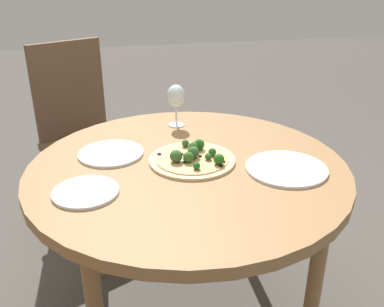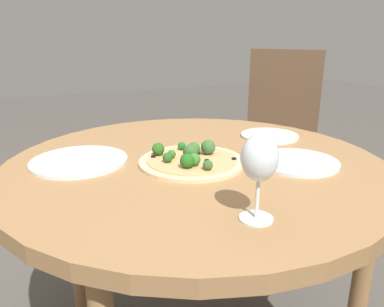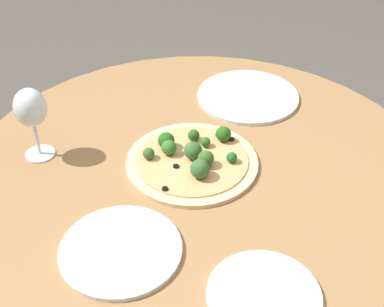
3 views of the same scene
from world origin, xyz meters
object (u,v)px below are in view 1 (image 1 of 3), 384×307
object	(u,v)px
plate_near	(111,153)
plate_side	(86,192)
chair	(82,132)
pizza	(193,158)
wine_glass	(176,97)
plate_far	(286,168)

from	to	relation	value
plate_near	plate_side	distance (m)	0.28
chair	pizza	bearing A→B (deg)	-88.22
pizza	wine_glass	size ratio (longest dim) A/B	1.72
chair	wine_glass	bearing A→B (deg)	-72.69
chair	plate_side	distance (m)	1.00
plate_side	pizza	bearing A→B (deg)	112.44
wine_glass	plate_near	bearing A→B (deg)	-49.74
plate_far	plate_side	world-z (taller)	same
wine_glass	plate_far	distance (m)	0.59
plate_side	chair	bearing A→B (deg)	-177.14
pizza	wine_glass	xyz separation A→B (m)	(-0.36, 0.01, 0.11)
pizza	plate_near	bearing A→B (deg)	-112.78
plate_far	chair	bearing A→B (deg)	-143.36
plate_near	wine_glass	bearing A→B (deg)	130.26
plate_near	chair	bearing A→B (deg)	-169.13
chair	pizza	size ratio (longest dim) A/B	3.20
wine_glass	plate_side	world-z (taller)	wine_glass
pizza	plate_near	xyz separation A→B (m)	(-0.12, -0.28, -0.01)
wine_glass	plate_near	world-z (taller)	wine_glass
plate_near	plate_far	size ratio (longest dim) A/B	0.86
chair	pizza	xyz separation A→B (m)	(0.83, 0.42, 0.19)
wine_glass	plate_far	xyz separation A→B (m)	(0.49, 0.29, -0.12)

